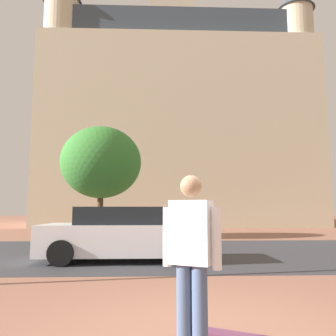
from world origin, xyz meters
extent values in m
plane|color=#93604C|center=(0.00, 10.00, 0.00)|extent=(120.00, 120.00, 0.00)
cube|color=#38383D|center=(0.00, 7.36, 0.00)|extent=(120.00, 7.87, 0.00)
cube|color=beige|center=(1.42, 29.02, 7.73)|extent=(22.75, 15.74, 15.47)
cube|color=#38424C|center=(1.42, 29.02, 16.67)|extent=(20.93, 14.48, 2.40)
cube|color=beige|center=(0.92, 29.02, 16.18)|extent=(4.58, 4.58, 32.37)
cylinder|color=beige|center=(-8.45, 22.65, 9.29)|extent=(2.80, 2.80, 18.58)
cylinder|color=beige|center=(11.30, 22.65, 9.14)|extent=(2.80, 2.80, 18.28)
cone|color=#38424C|center=(11.30, 22.65, 19.28)|extent=(3.20, 3.20, 2.00)
cylinder|color=slate|center=(-0.16, -0.46, 0.45)|extent=(0.15, 0.15, 0.82)
cylinder|color=slate|center=(-0.30, -0.39, 0.45)|extent=(0.15, 0.15, 0.82)
cube|color=white|center=(-0.23, -0.43, 1.17)|extent=(0.46, 0.38, 0.62)
cylinder|color=white|center=(0.00, -0.54, 1.12)|extent=(0.09, 0.09, 0.59)
cylinder|color=white|center=(-0.46, -0.31, 1.12)|extent=(0.09, 0.09, 0.59)
cube|color=black|center=(-0.18, -0.34, 1.19)|extent=(0.31, 0.25, 0.40)
sphere|color=#9E7556|center=(-0.23, -0.43, 1.62)|extent=(0.22, 0.22, 0.22)
cube|color=silver|center=(-1.45, 5.63, 0.58)|extent=(4.38, 1.81, 0.81)
cube|color=black|center=(-1.45, 5.63, 1.22)|extent=(2.45, 1.60, 0.47)
cylinder|color=black|center=(-0.01, 6.54, 0.32)|extent=(0.64, 0.22, 0.64)
cylinder|color=black|center=(-0.01, 4.72, 0.32)|extent=(0.64, 0.22, 0.64)
cylinder|color=black|center=(-2.90, 6.54, 0.32)|extent=(0.64, 0.22, 0.64)
cylinder|color=black|center=(-2.90, 4.72, 0.32)|extent=(0.64, 0.22, 0.64)
cylinder|color=#4C3823|center=(-3.30, 12.88, 1.06)|extent=(0.29, 0.29, 2.12)
ellipsoid|color=#387F33|center=(-3.30, 12.88, 3.71)|extent=(3.97, 3.97, 3.57)
camera|label=1|loc=(-0.58, -3.76, 1.39)|focal=35.85mm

